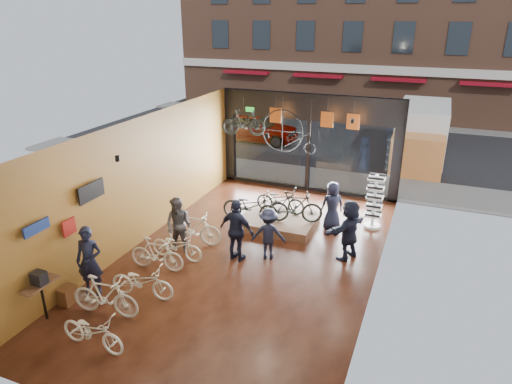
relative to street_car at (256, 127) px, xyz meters
The scene contains 36 objects.
ground_plane 12.88m from the street_car, 68.96° to the right, with size 7.00×12.00×0.04m, color black.
ceiling 13.21m from the street_car, 68.96° to the right, with size 7.00×12.00×0.04m, color black.
wall_left 12.10m from the street_car, 84.78° to the right, with size 0.04×12.00×3.80m, color #AA7E36.
wall_right 14.54m from the street_car, 55.86° to the right, with size 0.04×12.00×3.80m, color beige.
wall_back 18.64m from the street_car, 75.63° to the right, with size 7.00×0.04×3.80m, color beige.
storefront 7.65m from the street_car, 52.43° to the right, with size 7.00×0.26×3.80m, color black, non-canonical shape.
exit_sign 6.89m from the street_car, 70.10° to the right, with size 0.35×0.06×0.18m, color #198C26.
street_road 5.56m from the street_car, 33.02° to the left, with size 30.00×18.00×0.02m, color black.
sidewalk_near 6.70m from the street_car, 46.12° to the right, with size 30.00×2.40×0.12m, color slate.
sidewalk_far 8.42m from the street_car, 56.60° to the left, with size 30.00×2.00×0.12m, color slate.
opposite_building 12.26m from the street_car, 64.09° to the left, with size 26.00×5.00×14.00m, color brown.
street_car is the anchor object (origin of this frame).
box_truck 8.58m from the street_car, ahead, with size 2.21×6.64×2.62m, color silver, non-canonical shape.
floor_bike_0 16.92m from the street_car, 79.75° to the right, with size 0.55×1.58×0.83m, color silver.
floor_bike_1 15.82m from the street_car, 80.86° to the right, with size 0.48×1.68×1.01m, color silver.
floor_bike_2 14.98m from the street_car, 78.92° to the right, with size 0.58×1.65×0.87m, color silver.
floor_bike_3 13.68m from the street_car, 79.55° to the right, with size 0.45×1.58×0.95m, color silver.
floor_bike_4 13.03m from the street_car, 78.08° to the right, with size 0.55×1.59×0.83m, color silver.
floor_bike_5 12.08m from the street_car, 77.14° to the right, with size 0.50×1.76×1.06m, color silver.
display_platform 10.74m from the street_car, 64.20° to the right, with size 2.40×1.80×0.30m, color #543324.
display_bike_left 10.86m from the street_car, 69.03° to the right, with size 0.66×1.88×0.99m, color black.
display_bike_mid 11.08m from the street_car, 61.60° to the right, with size 0.49×1.74×1.04m, color black.
display_bike_right 10.26m from the street_car, 63.52° to the right, with size 0.59×1.68×0.88m, color black.
customer_0 15.10m from the street_car, 83.86° to the right, with size 0.66×0.44×1.82m, color #161C33.
customer_1 12.62m from the street_car, 78.35° to the right, with size 0.82×0.64×1.70m, color #3F3F44.
customer_2 12.89m from the street_car, 70.51° to the right, with size 1.08×0.45×1.84m, color #161C33.
customer_3 12.78m from the street_car, 66.54° to the right, with size 0.99×0.57×1.53m, color #161C33.
customer_4 11.11m from the street_car, 55.32° to the right, with size 0.78×0.51×1.59m, color #161C33.
customer_5 13.03m from the street_car, 56.48° to the right, with size 1.65×0.53×1.78m, color #161C33.
sunglasses_rack 11.44m from the street_car, 48.61° to the right, with size 0.54×0.44×1.83m, color white, non-canonical shape.
wall_merch 15.56m from the street_car, 85.44° to the right, with size 0.40×2.40×2.60m, color navy, non-canonical shape.
penny_farthing 8.41m from the street_car, 59.19° to the right, with size 2.00×0.06×1.60m, color black, non-canonical shape.
hung_bike 8.51m from the street_car, 71.20° to the right, with size 0.45×1.58×0.95m, color black.
jersey_left 7.98m from the street_car, 62.64° to the right, with size 0.45×0.03×0.55m, color #CC5919.
jersey_mid 9.01m from the street_car, 51.25° to the right, with size 0.45×0.03×0.55m, color #CC5919.
jersey_right 9.59m from the street_car, 46.83° to the right, with size 0.45×0.03×0.55m, color #CC5919.
Camera 1 is at (4.43, -10.57, 6.60)m, focal length 32.00 mm.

